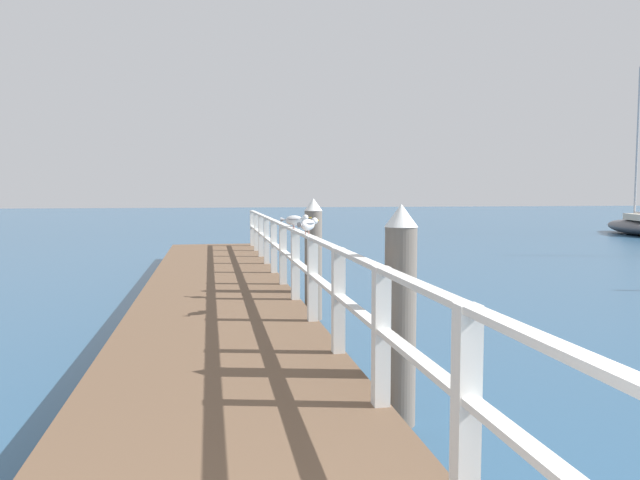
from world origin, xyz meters
TOP-DOWN VIEW (x-y plane):
  - pier_deck at (0.00, 9.32)m, footprint 2.45×18.65m
  - pier_railing at (1.14, 9.32)m, footprint 0.12×17.17m
  - dock_piling_near at (1.52, 4.62)m, footprint 0.29×0.29m
  - dock_piling_far at (1.52, 9.18)m, footprint 0.29×0.29m
  - seagull_foreground at (1.15, 7.40)m, footprint 0.35×0.39m
  - seagull_background at (1.15, 8.65)m, footprint 0.45×0.25m
  - boat_5 at (20.17, 25.83)m, footprint 3.39×5.94m

SIDE VIEW (x-z plane):
  - pier_deck at x=0.00m, z-range 0.00..0.45m
  - boat_5 at x=20.17m, z-range -3.57..4.44m
  - dock_piling_near at x=1.52m, z-range 0.01..1.97m
  - dock_piling_far at x=1.52m, z-range 0.01..1.97m
  - pier_railing at x=1.14m, z-range 0.57..1.63m
  - seagull_foreground at x=1.15m, z-range 1.53..1.75m
  - seagull_background at x=1.15m, z-range 1.53..1.75m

